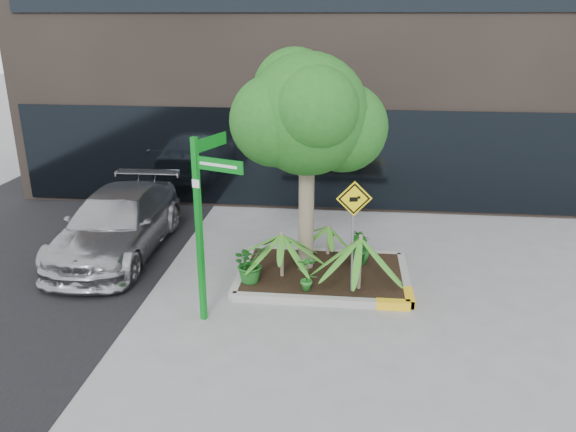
# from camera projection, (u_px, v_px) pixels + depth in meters

# --- Properties ---
(ground) EXTENTS (80.00, 80.00, 0.00)m
(ground) POSITION_uv_depth(u_px,v_px,m) (312.00, 284.00, 10.87)
(ground) COLOR gray
(ground) RESTS_ON ground
(planter) EXTENTS (3.35, 2.36, 0.15)m
(planter) POSITION_uv_depth(u_px,v_px,m) (325.00, 274.00, 11.07)
(planter) COLOR #9E9E99
(planter) RESTS_ON ground
(tree) EXTENTS (2.92, 2.59, 4.38)m
(tree) POSITION_uv_depth(u_px,v_px,m) (307.00, 114.00, 10.32)
(tree) COLOR gray
(tree) RESTS_ON ground
(palm_front) EXTENTS (1.19, 1.19, 1.33)m
(palm_front) POSITION_uv_depth(u_px,v_px,m) (361.00, 238.00, 10.06)
(palm_front) COLOR gray
(palm_front) RESTS_ON ground
(palm_left) EXTENTS (1.03, 1.03, 1.15)m
(palm_left) POSITION_uv_depth(u_px,v_px,m) (282.00, 234.00, 10.61)
(palm_left) COLOR gray
(palm_left) RESTS_ON ground
(palm_back) EXTENTS (0.74, 0.74, 0.82)m
(palm_back) POSITION_uv_depth(u_px,v_px,m) (328.00, 227.00, 11.70)
(palm_back) COLOR gray
(palm_back) RESTS_ON ground
(parked_car) EXTENTS (1.96, 4.65, 1.34)m
(parked_car) POSITION_uv_depth(u_px,v_px,m) (117.00, 224.00, 12.15)
(parked_car) COLOR #A8A7AC
(parked_car) RESTS_ON ground
(shrub_a) EXTENTS (0.97, 0.97, 0.76)m
(shrub_a) POSITION_uv_depth(u_px,v_px,m) (251.00, 263.00, 10.55)
(shrub_a) COLOR #1B5F1D
(shrub_a) RESTS_ON planter
(shrub_b) EXTENTS (0.56, 0.56, 0.71)m
(shrub_b) POSITION_uv_depth(u_px,v_px,m) (360.00, 246.00, 11.35)
(shrub_b) COLOR #1A591B
(shrub_b) RESTS_ON planter
(shrub_c) EXTENTS (0.42, 0.42, 0.72)m
(shrub_c) POSITION_uv_depth(u_px,v_px,m) (307.00, 273.00, 10.19)
(shrub_c) COLOR #247625
(shrub_c) RESTS_ON planter
(shrub_d) EXTENTS (0.55, 0.55, 0.71)m
(shrub_d) POSITION_uv_depth(u_px,v_px,m) (360.00, 249.00, 11.24)
(shrub_d) COLOR #19571E
(shrub_d) RESTS_ON planter
(street_sign_post) EXTENTS (0.88, 1.14, 3.16)m
(street_sign_post) POSITION_uv_depth(u_px,v_px,m) (203.00, 211.00, 9.01)
(street_sign_post) COLOR #0B801C
(street_sign_post) RESTS_ON ground
(cattle_sign) EXTENTS (0.63, 0.25, 2.07)m
(cattle_sign) POSITION_uv_depth(u_px,v_px,m) (353.00, 217.00, 9.90)
(cattle_sign) COLOR slate
(cattle_sign) RESTS_ON ground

